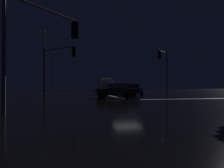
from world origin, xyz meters
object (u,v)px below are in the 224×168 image
object	(u,v)px
sedan_blue	(132,89)
traffic_signal_sw	(41,35)
streetlamp_left_near	(44,58)
streetlamp_left_far	(52,69)
sedan_silver	(114,88)
traffic_signal_ne	(164,64)
sedan_gray	(118,89)
traffic_signal_nw	(57,61)
box_truck	(105,84)
sedan_black_crossing	(116,91)

from	to	relation	value
sedan_blue	traffic_signal_sw	world-z (taller)	traffic_signal_sw
traffic_signal_sw	streetlamp_left_near	world-z (taller)	streetlamp_left_near
streetlamp_left_far	streetlamp_left_near	bearing A→B (deg)	-90.00
sedan_silver	streetlamp_left_near	world-z (taller)	streetlamp_left_near
traffic_signal_sw	traffic_signal_ne	distance (m)	20.16
sedan_gray	streetlamp_left_far	xyz separation A→B (m)	(-12.14, 12.82, 4.40)
sedan_gray	traffic_signal_nw	xyz separation A→B (m)	(-9.92, -9.89, 3.44)
box_truck	sedan_blue	bearing A→B (deg)	-88.47
traffic_signal_sw	sedan_gray	bearing A→B (deg)	67.02
box_truck	streetlamp_left_far	xyz separation A→B (m)	(-12.14, 0.35, 3.50)
sedan_silver	traffic_signal_ne	world-z (taller)	traffic_signal_ne
sedan_black_crossing	streetlamp_left_far	size ratio (longest dim) A/B	0.48
box_truck	traffic_signal_ne	distance (m)	22.33
traffic_signal_ne	streetlamp_left_near	world-z (taller)	streetlamp_left_near
sedan_blue	streetlamp_left_near	world-z (taller)	streetlamp_left_near
traffic_signal_sw	streetlamp_left_far	distance (m)	36.44
sedan_black_crossing	traffic_signal_nw	distance (m)	8.10
sedan_black_crossing	traffic_signal_nw	world-z (taller)	traffic_signal_nw
sedan_blue	streetlamp_left_near	distance (m)	13.96
streetlamp_left_near	streetlamp_left_far	world-z (taller)	streetlamp_left_near
sedan_black_crossing	sedan_gray	bearing A→B (deg)	75.54
traffic_signal_nw	traffic_signal_sw	bearing A→B (deg)	-90.25
box_truck	traffic_signal_ne	size ratio (longest dim) A/B	1.32
traffic_signal_ne	traffic_signal_nw	xyz separation A→B (m)	(-14.19, -0.61, -0.03)
sedan_gray	box_truck	world-z (taller)	box_truck
streetlamp_left_far	traffic_signal_nw	bearing A→B (deg)	-84.42
traffic_signal_sw	streetlamp_left_far	size ratio (longest dim) A/B	0.65
sedan_black_crossing	traffic_signal_nw	size ratio (longest dim) A/B	0.71
sedan_black_crossing	traffic_signal_sw	bearing A→B (deg)	-122.63
streetlamp_left_near	traffic_signal_nw	bearing A→B (deg)	-71.73
traffic_signal_sw	sedan_silver	bearing A→B (deg)	70.23
sedan_blue	streetlamp_left_far	size ratio (longest dim) A/B	0.48
sedan_black_crossing	streetlamp_left_far	distance (m)	27.89
sedan_gray	sedan_blue	bearing A→B (deg)	-85.65
sedan_blue	traffic_signal_nw	xyz separation A→B (m)	(-10.44, -3.15, 3.44)
sedan_blue	traffic_signal_ne	bearing A→B (deg)	-34.14
sedan_silver	box_truck	world-z (taller)	box_truck
sedan_black_crossing	traffic_signal_sw	size ratio (longest dim) A/B	0.74
sedan_silver	streetlamp_left_near	size ratio (longest dim) A/B	0.45
sedan_blue	sedan_black_crossing	size ratio (longest dim) A/B	1.00
sedan_blue	sedan_silver	size ratio (longest dim) A/B	1.00
sedan_black_crossing	streetlamp_left_near	bearing A→B (deg)	130.69
traffic_signal_sw	sedan_blue	bearing A→B (deg)	58.00
sedan_gray	traffic_signal_nw	world-z (taller)	traffic_signal_nw
box_truck	streetlamp_left_near	distance (m)	20.17
sedan_gray	sedan_black_crossing	distance (m)	13.74
streetlamp_left_far	sedan_silver	bearing A→B (deg)	-28.80
sedan_blue	sedan_gray	xyz separation A→B (m)	(-0.51, 6.74, 0.00)
streetlamp_left_near	sedan_black_crossing	bearing A→B (deg)	-49.31
box_truck	streetlamp_left_far	world-z (taller)	streetlamp_left_far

